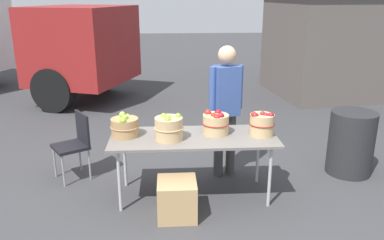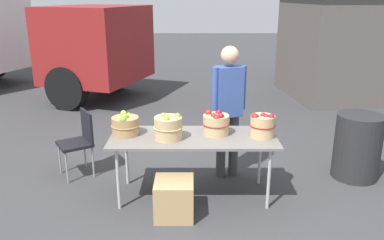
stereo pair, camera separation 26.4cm
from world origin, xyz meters
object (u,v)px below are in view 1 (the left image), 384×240
(apple_basket_green_0, at_px, (125,126))
(apple_basket_red_0, at_px, (216,123))
(apple_basket_red_1, at_px, (262,124))
(vendor_adult, at_px, (226,102))
(apple_basket_green_1, at_px, (169,128))
(market_table, at_px, (194,140))
(produce_crate, at_px, (177,199))
(trash_barrel, at_px, (351,143))
(folding_chair, at_px, (75,141))

(apple_basket_green_0, distance_m, apple_basket_red_0, 1.04)
(apple_basket_green_0, xyz_separation_m, apple_basket_red_1, (1.56, -0.06, 0.02))
(apple_basket_red_0, height_order, vendor_adult, vendor_adult)
(apple_basket_green_1, bearing_deg, market_table, 15.66)
(apple_basket_green_0, distance_m, produce_crate, 1.01)
(apple_basket_red_0, bearing_deg, apple_basket_red_1, -8.66)
(vendor_adult, xyz_separation_m, trash_barrel, (1.68, -0.05, -0.58))
(folding_chair, bearing_deg, trash_barrel, 56.64)
(apple_basket_red_1, distance_m, produce_crate, 1.28)
(apple_basket_green_1, relative_size, apple_basket_red_0, 1.03)
(apple_basket_green_0, bearing_deg, folding_chair, 142.98)
(apple_basket_red_1, bearing_deg, folding_chair, 165.32)
(trash_barrel, height_order, produce_crate, trash_barrel)
(market_table, xyz_separation_m, vendor_adult, (0.44, 0.56, 0.30))
(apple_basket_red_1, xyz_separation_m, trash_barrel, (1.34, 0.51, -0.46))
(apple_basket_green_1, relative_size, folding_chair, 0.38)
(market_table, relative_size, vendor_adult, 1.11)
(folding_chair, xyz_separation_m, produce_crate, (1.27, -1.04, -0.30))
(market_table, bearing_deg, produce_crate, -114.67)
(vendor_adult, xyz_separation_m, produce_crate, (-0.65, -1.01, -0.80))
(trash_barrel, bearing_deg, apple_basket_red_0, -166.97)
(apple_basket_red_0, xyz_separation_m, apple_basket_red_1, (0.52, -0.08, 0.01))
(folding_chair, height_order, trash_barrel, folding_chair)
(trash_barrel, bearing_deg, apple_basket_green_1, -166.27)
(apple_basket_red_0, distance_m, vendor_adult, 0.53)
(apple_basket_green_1, xyz_separation_m, apple_basket_red_0, (0.54, 0.16, -0.01))
(market_table, distance_m, folding_chair, 1.61)
(market_table, xyz_separation_m, apple_basket_red_1, (0.78, -0.00, 0.18))
(market_table, relative_size, folding_chair, 2.21)
(market_table, distance_m, vendor_adult, 0.77)
(apple_basket_green_1, height_order, produce_crate, apple_basket_green_1)
(trash_barrel, bearing_deg, apple_basket_red_1, -159.16)
(market_table, xyz_separation_m, apple_basket_green_1, (-0.28, -0.08, 0.18))
(folding_chair, bearing_deg, apple_basket_red_0, 41.55)
(apple_basket_red_1, xyz_separation_m, produce_crate, (-0.99, -0.45, -0.68))
(apple_basket_red_1, bearing_deg, produce_crate, -155.51)
(folding_chair, bearing_deg, produce_crate, 18.66)
(vendor_adult, bearing_deg, apple_basket_red_1, 104.94)
(vendor_adult, bearing_deg, produce_crate, 40.93)
(apple_basket_green_1, relative_size, trash_barrel, 0.39)
(apple_basket_green_0, distance_m, trash_barrel, 2.97)
(apple_basket_red_1, relative_size, produce_crate, 0.71)
(apple_basket_green_1, xyz_separation_m, apple_basket_red_1, (1.06, 0.08, -0.00))
(produce_crate, bearing_deg, trash_barrel, 22.41)
(apple_basket_red_0, xyz_separation_m, trash_barrel, (1.86, 0.43, -0.45))
(market_table, relative_size, apple_basket_green_1, 5.78)
(apple_basket_red_0, distance_m, trash_barrel, 1.96)
(market_table, distance_m, apple_basket_red_1, 0.80)
(market_table, height_order, trash_barrel, trash_barrel)
(market_table, bearing_deg, apple_basket_red_1, -0.13)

